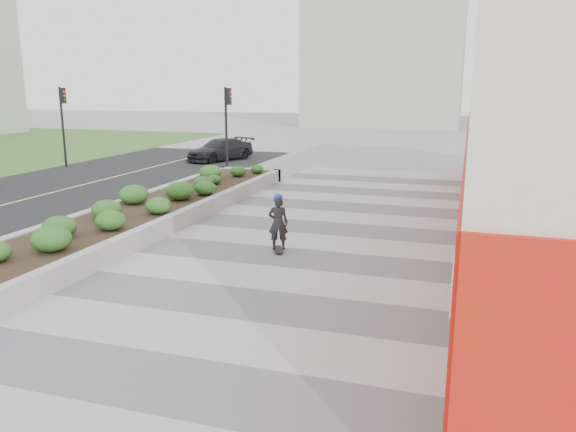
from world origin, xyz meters
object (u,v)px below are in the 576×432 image
(traffic_signal_far, at_px, (63,115))
(car_dark, at_px, (220,150))
(planter, at_px, (144,211))
(traffic_signal_near, at_px, (227,117))
(skateboarder, at_px, (278,223))

(traffic_signal_far, bearing_deg, car_dark, 36.70)
(planter, relative_size, traffic_signal_far, 4.29)
(planter, relative_size, traffic_signal_near, 4.29)
(skateboarder, bearing_deg, traffic_signal_far, 120.92)
(traffic_signal_near, xyz_separation_m, car_dark, (-2.49, 4.50, -2.13))
(traffic_signal_near, relative_size, skateboarder, 2.70)
(traffic_signal_near, height_order, car_dark, traffic_signal_near)
(planter, height_order, traffic_signal_far, traffic_signal_far)
(traffic_signal_far, bearing_deg, traffic_signal_near, 3.11)
(car_dark, bearing_deg, planter, -51.73)
(car_dark, bearing_deg, traffic_signal_near, -38.47)
(traffic_signal_near, xyz_separation_m, skateboarder, (6.70, -12.10, -1.97))
(planter, distance_m, traffic_signal_far, 15.00)
(planter, distance_m, skateboarder, 5.24)
(traffic_signal_near, height_order, traffic_signal_far, same)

